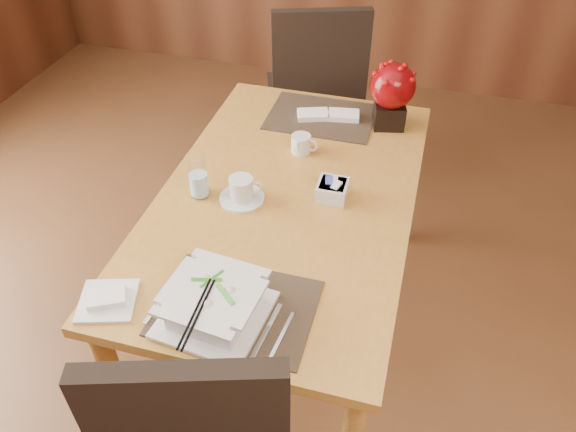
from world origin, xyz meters
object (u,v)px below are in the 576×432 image
(dining_table, at_px, (287,214))
(water_glass, at_px, (198,176))
(sugar_caddy, at_px, (332,190))
(creamer_jug, at_px, (301,144))
(far_chair, at_px, (316,88))
(soup_setting, at_px, (214,304))
(coffee_cup, at_px, (241,191))
(berry_decor, at_px, (392,92))
(bread_plate, at_px, (108,301))

(dining_table, bearing_deg, water_glass, -163.77)
(sugar_caddy, bearing_deg, dining_table, -171.10)
(creamer_jug, bearing_deg, dining_table, -78.99)
(water_glass, relative_size, far_chair, 0.16)
(soup_setting, relative_size, creamer_jug, 3.11)
(coffee_cup, xyz_separation_m, berry_decor, (0.43, 0.64, 0.12))
(soup_setting, xyz_separation_m, berry_decor, (0.33, 1.16, 0.10))
(berry_decor, bearing_deg, water_glass, -131.90)
(far_chair, bearing_deg, berry_decor, 110.11)
(water_glass, distance_m, creamer_jug, 0.46)
(creamer_jug, xyz_separation_m, far_chair, (-0.12, 0.81, -0.19))
(berry_decor, height_order, bread_plate, berry_decor)
(dining_table, height_order, coffee_cup, coffee_cup)
(far_chair, bearing_deg, dining_table, 78.09)
(soup_setting, bearing_deg, creamer_jug, 94.59)
(dining_table, relative_size, far_chair, 1.42)
(berry_decor, xyz_separation_m, bread_plate, (-0.66, -1.19, -0.15))
(bread_plate, bearing_deg, creamer_jug, 68.82)
(coffee_cup, bearing_deg, sugar_caddy, 17.65)
(soup_setting, bearing_deg, water_glass, 122.83)
(soup_setting, height_order, coffee_cup, soup_setting)
(creamer_jug, height_order, berry_decor, berry_decor)
(soup_setting, bearing_deg, far_chair, 99.63)
(water_glass, bearing_deg, bread_plate, -97.35)
(coffee_cup, bearing_deg, far_chair, 89.83)
(creamer_jug, distance_m, sugar_caddy, 0.31)
(water_glass, xyz_separation_m, sugar_caddy, (0.46, 0.11, -0.05))
(soup_setting, relative_size, water_glass, 1.84)
(dining_table, distance_m, far_chair, 1.10)
(soup_setting, height_order, sugar_caddy, soup_setting)
(dining_table, xyz_separation_m, bread_plate, (-0.37, -0.63, 0.10))
(soup_setting, xyz_separation_m, coffee_cup, (-0.10, 0.52, -0.02))
(dining_table, distance_m, berry_decor, 0.68)
(dining_table, bearing_deg, soup_setting, -94.42)
(coffee_cup, bearing_deg, dining_table, 26.28)
(sugar_caddy, bearing_deg, creamer_jug, 125.73)
(sugar_caddy, bearing_deg, soup_setting, -108.33)
(soup_setting, distance_m, water_glass, 0.57)
(sugar_caddy, relative_size, bread_plate, 0.65)
(water_glass, bearing_deg, soup_setting, -63.48)
(dining_table, height_order, soup_setting, soup_setting)
(soup_setting, relative_size, sugar_caddy, 2.96)
(creamer_jug, xyz_separation_m, bread_plate, (-0.35, -0.90, -0.03))
(coffee_cup, xyz_separation_m, bread_plate, (-0.22, -0.56, -0.03))
(coffee_cup, bearing_deg, creamer_jug, 69.91)
(dining_table, xyz_separation_m, sugar_caddy, (0.16, 0.03, 0.13))
(coffee_cup, relative_size, bread_plate, 0.99)
(dining_table, distance_m, bread_plate, 0.74)
(coffee_cup, height_order, bread_plate, coffee_cup)
(berry_decor, bearing_deg, bread_plate, -118.77)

